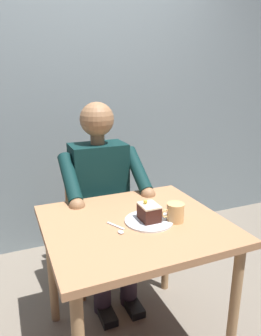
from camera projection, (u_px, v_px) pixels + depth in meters
cafe_rear_panel at (70, 68)px, 2.48m from camera, size 6.40×0.12×3.00m
dining_table at (135, 239)px, 1.58m from camera, size 0.88×0.79×0.74m
chair at (96, 213)px, 2.23m from camera, size 0.42×0.42×0.90m
seated_person at (103, 198)px, 2.03m from camera, size 0.53×0.58×1.28m
dessert_plate at (149, 221)px, 1.55m from camera, size 0.24×0.24×0.01m
cake_slice at (149, 212)px, 1.53m from camera, size 0.09×0.11×0.10m
coffee_cup at (175, 212)px, 1.54m from camera, size 0.12×0.09×0.09m
dessert_spoon at (118, 229)px, 1.46m from camera, size 0.06×0.14×0.01m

